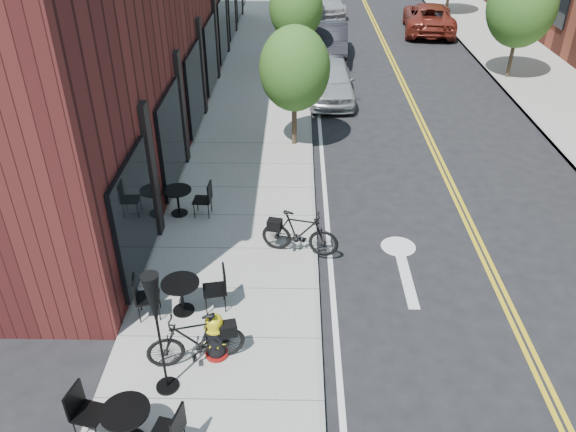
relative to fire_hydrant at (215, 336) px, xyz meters
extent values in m
plane|color=black|center=(1.98, 0.46, -0.59)|extent=(120.00, 120.00, 0.00)
cube|color=#9E9B93|center=(-0.02, 10.46, -0.53)|extent=(4.00, 70.00, 0.12)
cube|color=#3F1514|center=(-4.52, 14.46, 2.91)|extent=(5.00, 28.00, 7.00)
cylinder|color=#382B1E|center=(1.38, 9.46, 0.33)|extent=(0.16, 0.16, 1.61)
ellipsoid|color=#2E5A1C|center=(1.38, 9.46, 2.02)|extent=(2.20, 2.20, 2.64)
cylinder|color=#382B1E|center=(1.38, 17.46, 0.37)|extent=(0.16, 0.16, 1.68)
ellipsoid|color=#2E5A1C|center=(1.38, 17.46, 2.13)|extent=(2.30, 2.30, 2.76)
cylinder|color=#382B1E|center=(1.38, 25.46, 0.31)|extent=(0.16, 0.16, 1.57)
cylinder|color=#382B1E|center=(10.58, 16.46, 0.44)|extent=(0.16, 0.16, 1.82)
ellipsoid|color=#2E5A1C|center=(10.58, 16.46, 2.47)|extent=(2.80, 2.80, 3.36)
cylinder|color=maroon|center=(0.00, 0.00, -0.44)|extent=(0.55, 0.55, 0.07)
cylinder|color=black|center=(0.00, 0.00, -0.11)|extent=(0.43, 0.43, 0.65)
cylinder|color=yellow|center=(0.00, 0.00, 0.22)|extent=(0.48, 0.48, 0.04)
cylinder|color=yellow|center=(0.00, 0.00, 0.31)|extent=(0.41, 0.41, 0.15)
ellipsoid|color=yellow|center=(0.00, 0.00, 0.40)|extent=(0.40, 0.40, 0.19)
cylinder|color=yellow|center=(0.00, 0.00, 0.49)|extent=(0.07, 0.07, 0.07)
imported|color=black|center=(-0.33, -0.16, 0.07)|extent=(1.87, 0.94, 1.08)
imported|color=black|center=(1.56, 3.31, 0.08)|extent=(1.91, 0.92, 1.11)
cylinder|color=black|center=(-1.13, -1.89, -0.11)|extent=(0.07, 0.07, 0.71)
cylinder|color=black|center=(-1.13, -1.89, 0.25)|extent=(0.93, 0.93, 0.03)
cylinder|color=black|center=(-0.84, 1.21, -0.46)|extent=(0.53, 0.53, 0.03)
cylinder|color=black|center=(-0.84, 1.21, -0.11)|extent=(0.07, 0.07, 0.71)
cylinder|color=black|center=(-0.84, 1.21, 0.26)|extent=(0.92, 0.92, 0.03)
cylinder|color=black|center=(-1.62, 5.00, -0.46)|extent=(0.46, 0.46, 0.03)
cylinder|color=black|center=(-1.62, 5.00, -0.12)|extent=(0.06, 0.06, 0.69)
cylinder|color=black|center=(-1.62, 5.00, 0.24)|extent=(0.80, 0.80, 0.03)
cylinder|color=black|center=(-0.78, -0.78, -0.45)|extent=(0.40, 0.40, 0.04)
cylinder|color=black|center=(-0.78, -0.78, 0.76)|extent=(0.04, 0.04, 2.41)
cone|color=black|center=(-0.78, -0.78, 1.49)|extent=(0.29, 0.29, 1.07)
imported|color=#9B9EA2|center=(2.78, 13.95, 0.15)|extent=(1.78, 4.36, 1.48)
imported|color=black|center=(2.99, 19.42, 0.19)|extent=(1.93, 4.86, 1.57)
imported|color=#A7A6AB|center=(3.01, 28.90, 0.20)|extent=(2.82, 5.67, 1.58)
imported|color=maroon|center=(8.66, 24.49, 0.18)|extent=(3.24, 5.86, 1.55)
camera|label=1|loc=(1.47, -7.52, 7.37)|focal=35.00mm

